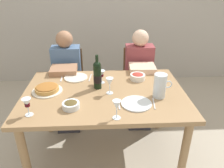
{
  "coord_description": "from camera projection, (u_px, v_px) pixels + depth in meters",
  "views": [
    {
      "loc": [
        -0.02,
        -1.78,
        1.74
      ],
      "look_at": [
        0.07,
        0.04,
        0.82
      ],
      "focal_mm": 34.95,
      "sensor_mm": 36.0,
      "label": 1
    }
  ],
  "objects": [
    {
      "name": "ground_plane",
      "position": [
        105.0,
        153.0,
        2.37
      ],
      "size": [
        8.0,
        8.0,
        0.0
      ],
      "primitive_type": "plane",
      "color": "#B2A893"
    },
    {
      "name": "water_pitcher",
      "position": [
        160.0,
        87.0,
        1.91
      ],
      "size": [
        0.17,
        0.11,
        0.22
      ],
      "color": "silver",
      "rests_on": "dining_table"
    },
    {
      "name": "salad_bowl",
      "position": [
        138.0,
        76.0,
        2.26
      ],
      "size": [
        0.16,
        0.16,
        0.07
      ],
      "color": "white",
      "rests_on": "dining_table"
    },
    {
      "name": "knife_left_setting",
      "position": [
        154.0,
        103.0,
        1.84
      ],
      "size": [
        0.03,
        0.18,
        0.0
      ],
      "primitive_type": "cube",
      "rotation": [
        0.0,
        0.0,
        1.45
      ],
      "color": "silver",
      "rests_on": "dining_table"
    },
    {
      "name": "wine_glass_left_diner",
      "position": [
        102.0,
        74.0,
        2.16
      ],
      "size": [
        0.07,
        0.07,
        0.13
      ],
      "color": "silver",
      "rests_on": "dining_table"
    },
    {
      "name": "knife_right_setting",
      "position": [
        90.0,
        78.0,
        2.31
      ],
      "size": [
        0.03,
        0.18,
        0.0
      ],
      "primitive_type": "cube",
      "rotation": [
        0.0,
        0.0,
        1.47
      ],
      "color": "silver",
      "rests_on": "dining_table"
    },
    {
      "name": "wine_glass_centre",
      "position": [
        27.0,
        103.0,
        1.65
      ],
      "size": [
        0.07,
        0.07,
        0.15
      ],
      "color": "silver",
      "rests_on": "dining_table"
    },
    {
      "name": "wine_glass_right_diner",
      "position": [
        117.0,
        106.0,
        1.61
      ],
      "size": [
        0.07,
        0.07,
        0.15
      ],
      "color": "silver",
      "rests_on": "dining_table"
    },
    {
      "name": "dinner_plate_left_setting",
      "position": [
        136.0,
        103.0,
        1.84
      ],
      "size": [
        0.26,
        0.26,
        0.01
      ],
      "primitive_type": "cylinder",
      "color": "silver",
      "rests_on": "dining_table"
    },
    {
      "name": "baked_tart",
      "position": [
        47.0,
        89.0,
        2.03
      ],
      "size": [
        0.28,
        0.28,
        0.06
      ],
      "color": "silver",
      "rests_on": "dining_table"
    },
    {
      "name": "wine_glass_spare",
      "position": [
        110.0,
        82.0,
        1.96
      ],
      "size": [
        0.07,
        0.07,
        0.15
      ],
      "color": "silver",
      "rests_on": "dining_table"
    },
    {
      "name": "chair_right",
      "position": [
        137.0,
        77.0,
        2.96
      ],
      "size": [
        0.42,
        0.42,
        0.87
      ],
      "rotation": [
        0.0,
        0.0,
        3.1
      ],
      "color": "brown",
      "rests_on": "ground"
    },
    {
      "name": "fork_left_setting",
      "position": [
        119.0,
        104.0,
        1.83
      ],
      "size": [
        0.02,
        0.16,
        0.0
      ],
      "primitive_type": "cube",
      "rotation": [
        0.0,
        0.0,
        1.6
      ],
      "color": "silver",
      "rests_on": "dining_table"
    },
    {
      "name": "wine_bottle",
      "position": [
        97.0,
        75.0,
        2.04
      ],
      "size": [
        0.08,
        0.08,
        0.33
      ],
      "color": "black",
      "rests_on": "dining_table"
    },
    {
      "name": "dining_table",
      "position": [
        104.0,
        100.0,
        2.07
      ],
      "size": [
        1.5,
        1.0,
        0.76
      ],
      "color": "#9E7A51",
      "rests_on": "ground"
    },
    {
      "name": "spoon_right_setting",
      "position": [
        62.0,
        78.0,
        2.29
      ],
      "size": [
        0.02,
        0.16,
        0.0
      ],
      "primitive_type": "cube",
      "rotation": [
        0.0,
        0.0,
        1.6
      ],
      "color": "silver",
      "rests_on": "dining_table"
    },
    {
      "name": "diner_right",
      "position": [
        140.0,
        76.0,
        2.69
      ],
      "size": [
        0.35,
        0.51,
        1.16
      ],
      "rotation": [
        0.0,
        0.0,
        3.1
      ],
      "color": "#8E3D42",
      "rests_on": "ground"
    },
    {
      "name": "dinner_plate_right_setting",
      "position": [
        76.0,
        78.0,
        2.3
      ],
      "size": [
        0.24,
        0.24,
        0.01
      ],
      "primitive_type": "cylinder",
      "color": "silver",
      "rests_on": "dining_table"
    },
    {
      "name": "diner_left",
      "position": [
        67.0,
        78.0,
        2.64
      ],
      "size": [
        0.35,
        0.51,
        1.16
      ],
      "rotation": [
        0.0,
        0.0,
        3.17
      ],
      "color": "#4C6B93",
      "rests_on": "ground"
    },
    {
      "name": "olive_bowl",
      "position": [
        71.0,
        105.0,
        1.77
      ],
      "size": [
        0.14,
        0.14,
        0.06
      ],
      "color": "silver",
      "rests_on": "dining_table"
    },
    {
      "name": "chair_left",
      "position": [
        70.0,
        78.0,
        2.91
      ],
      "size": [
        0.41,
        0.41,
        0.87
      ],
      "rotation": [
        0.0,
        0.0,
        3.17
      ],
      "color": "brown",
      "rests_on": "ground"
    }
  ]
}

